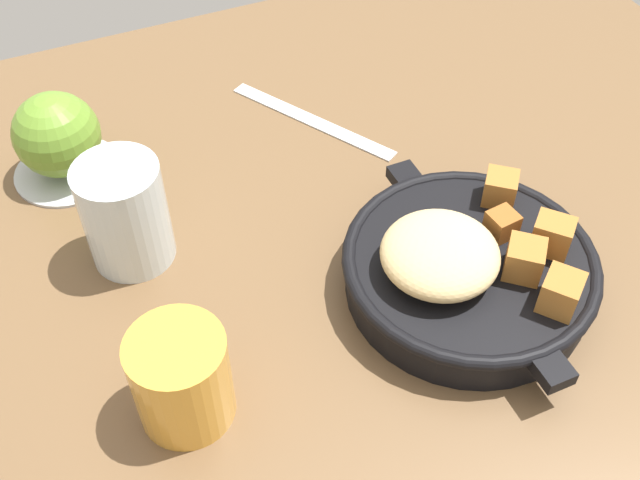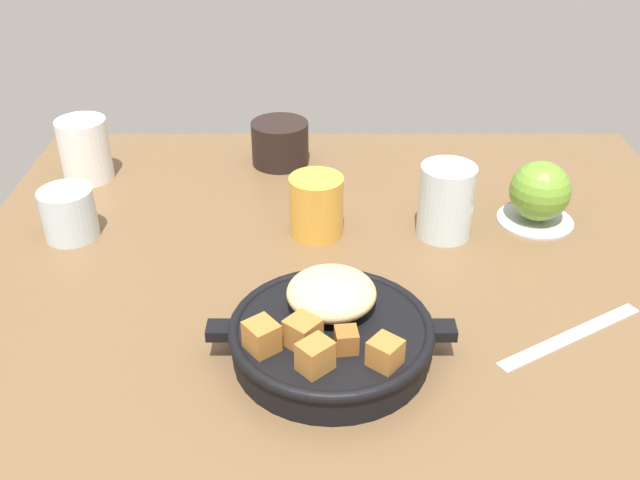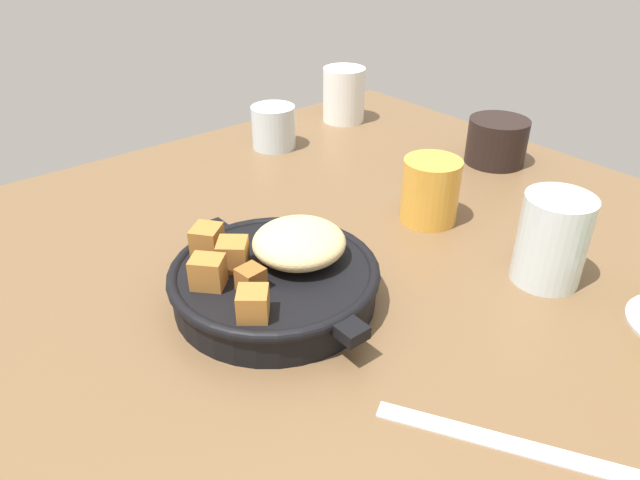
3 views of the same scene
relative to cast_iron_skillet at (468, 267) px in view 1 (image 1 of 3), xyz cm
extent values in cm
cube|color=brown|center=(2.04, 6.76, -4.05)|extent=(96.19, 100.76, 2.40)
cylinder|color=black|center=(0.06, -0.22, -0.96)|extent=(20.13, 20.13, 3.78)
torus|color=black|center=(0.06, -0.22, 0.63)|extent=(20.92, 20.92, 1.20)
cube|color=black|center=(11.33, -0.22, 0.36)|extent=(2.64, 2.40, 1.20)
cube|color=black|center=(-11.22, -0.22, 0.36)|extent=(2.64, 2.40, 1.20)
ellipsoid|color=#DBBC7F|center=(0.09, 2.89, 2.78)|extent=(9.29, 9.39, 3.70)
cube|color=#935623|center=(1.44, -3.79, 2.05)|extent=(2.40, 2.47, 2.24)
cube|color=#A86B2D|center=(-2.75, -3.08, 2.39)|extent=(4.07, 4.06, 2.92)
cube|color=#A86B2D|center=(4.97, -5.89, 2.26)|extent=(3.79, 3.79, 2.67)
cube|color=#A86B2D|center=(-1.52, -6.56, 2.44)|extent=(3.90, 3.87, 3.02)
cube|color=#A86B2D|center=(-6.65, -3.69, 2.41)|extent=(3.98, 4.02, 2.97)
cylinder|color=#B7BABF|center=(28.09, 27.36, -2.55)|extent=(10.21, 10.21, 0.60)
sphere|color=olive|center=(28.09, 27.36, 1.77)|extent=(8.04, 8.04, 8.04)
cube|color=silver|center=(25.71, 2.67, -2.67)|extent=(17.86, 11.49, 0.36)
cylinder|color=silver|center=(15.12, 24.11, 2.01)|extent=(7.12, 7.12, 9.71)
cylinder|color=gold|center=(-1.57, 24.42, 1.15)|extent=(7.06, 7.06, 8.00)
camera|label=1|loc=(-32.26, 27.36, 47.11)|focal=42.98mm
camera|label=2|loc=(-1.08, -57.44, 46.18)|focal=40.51mm
camera|label=3|loc=(39.94, -27.06, 33.03)|focal=32.97mm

